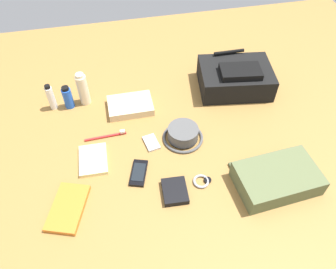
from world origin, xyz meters
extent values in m
cube|color=olive|center=(0.00, 0.00, -0.01)|extent=(2.64, 2.02, 0.02)
cube|color=black|center=(0.38, 0.27, 0.06)|extent=(0.36, 0.29, 0.11)
cube|color=black|center=(0.38, 0.23, 0.13)|extent=(0.20, 0.13, 0.03)
cylinder|color=black|center=(0.38, 0.39, 0.12)|extent=(0.15, 0.02, 0.02)
cube|color=#56603D|center=(0.35, -0.29, 0.04)|extent=(0.31, 0.21, 0.08)
cube|color=#454D30|center=(0.35, -0.19, 0.01)|extent=(0.29, 0.09, 0.01)
cylinder|color=#4E4E4E|center=(0.06, 0.00, 0.03)|extent=(0.13, 0.13, 0.05)
torus|color=#4E4E4E|center=(0.06, 0.00, 0.01)|extent=(0.17, 0.17, 0.01)
cylinder|color=white|center=(-0.47, 0.30, 0.06)|extent=(0.03, 0.03, 0.12)
cylinder|color=black|center=(-0.47, 0.30, 0.13)|extent=(0.02, 0.02, 0.01)
cylinder|color=blue|center=(-0.40, 0.30, 0.05)|extent=(0.04, 0.04, 0.10)
cylinder|color=black|center=(-0.40, 0.30, 0.11)|extent=(0.03, 0.03, 0.01)
cylinder|color=beige|center=(-0.33, 0.31, 0.07)|extent=(0.05, 0.05, 0.15)
cylinder|color=beige|center=(-0.33, 0.31, 0.16)|extent=(0.04, 0.04, 0.01)
cube|color=orange|center=(-0.42, -0.24, 0.01)|extent=(0.17, 0.22, 0.02)
cube|color=white|center=(-0.42, -0.24, 0.01)|extent=(0.16, 0.21, 0.01)
cube|color=black|center=(-0.15, -0.14, 0.01)|extent=(0.09, 0.13, 0.01)
cube|color=black|center=(-0.15, -0.14, 0.01)|extent=(0.07, 0.09, 0.00)
cube|color=#B7B7BC|center=(-0.07, 0.00, 0.01)|extent=(0.07, 0.09, 0.01)
cylinder|color=silver|center=(-0.07, -0.02, 0.01)|extent=(0.03, 0.03, 0.00)
torus|color=#99999E|center=(0.08, -0.23, 0.01)|extent=(0.06, 0.06, 0.01)
cylinder|color=black|center=(0.11, -0.23, 0.01)|extent=(0.03, 0.03, 0.01)
cylinder|color=red|center=(-0.26, 0.07, 0.01)|extent=(0.18, 0.02, 0.01)
cube|color=white|center=(-0.18, 0.08, 0.02)|extent=(0.02, 0.01, 0.01)
cube|color=black|center=(-0.03, -0.25, 0.01)|extent=(0.10, 0.12, 0.02)
cube|color=beige|center=(-0.31, -0.04, 0.01)|extent=(0.11, 0.15, 0.02)
cube|color=beige|center=(-0.13, 0.23, 0.02)|extent=(0.20, 0.14, 0.04)
camera|label=1|loc=(-0.19, -0.89, 1.08)|focal=35.74mm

